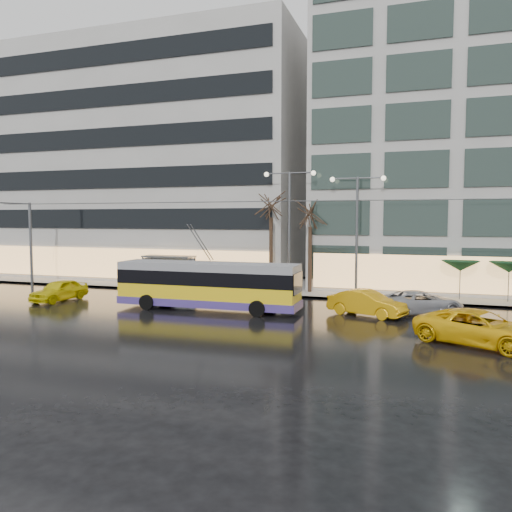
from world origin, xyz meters
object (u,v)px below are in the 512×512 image
at_px(trolleybus, 208,287).
at_px(street_lamp_near, 289,214).
at_px(bus_shelter, 166,264).
at_px(taxi_a, 59,290).

relative_size(trolleybus, street_lamp_near, 1.28).
bearing_deg(street_lamp_near, bus_shelter, -179.37).
xyz_separation_m(trolleybus, bus_shelter, (-7.27, 7.99, 0.52)).
bearing_deg(street_lamp_near, taxi_a, -149.80).
height_order(trolleybus, bus_shelter, trolleybus).
bearing_deg(trolleybus, street_lamp_near, 69.02).
distance_m(trolleybus, taxi_a, 11.11).
relative_size(bus_shelter, taxi_a, 0.97).
bearing_deg(bus_shelter, street_lamp_near, 0.63).
xyz_separation_m(trolleybus, taxi_a, (-11.09, -0.16, -0.71)).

